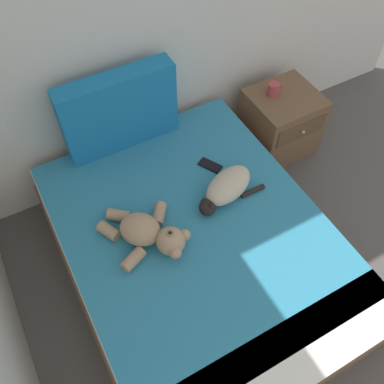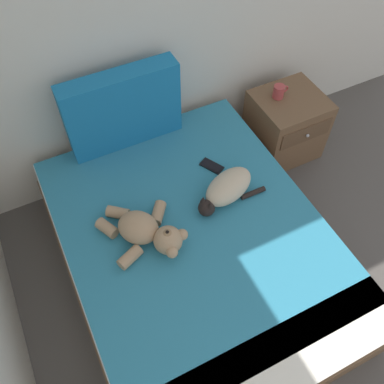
{
  "view_description": "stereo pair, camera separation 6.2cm",
  "coord_description": "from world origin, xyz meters",
  "px_view_note": "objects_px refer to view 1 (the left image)",
  "views": [
    {
      "loc": [
        0.49,
        2.0,
        2.48
      ],
      "look_at": [
        1.2,
        3.3,
        0.5
      ],
      "focal_mm": 38.82,
      "sensor_mm": 36.0,
      "label": 1
    },
    {
      "loc": [
        0.54,
        1.97,
        2.48
      ],
      "look_at": [
        1.2,
        3.3,
        0.5
      ],
      "focal_mm": 38.82,
      "sensor_mm": 36.0,
      "label": 2
    }
  ],
  "objects_px": {
    "teddy_bear": "(149,233)",
    "cell_phone": "(210,165)",
    "nightstand": "(280,123)",
    "mug": "(274,89)",
    "cat": "(226,188)",
    "bed": "(198,252)",
    "patterned_cushion": "(119,111)"
  },
  "relations": [
    {
      "from": "teddy_bear",
      "to": "cell_phone",
      "type": "distance_m",
      "value": 0.65
    },
    {
      "from": "nightstand",
      "to": "mug",
      "type": "height_order",
      "value": "mug"
    },
    {
      "from": "teddy_bear",
      "to": "cat",
      "type": "bearing_deg",
      "value": 6.9
    },
    {
      "from": "cat",
      "to": "teddy_bear",
      "type": "distance_m",
      "value": 0.54
    },
    {
      "from": "bed",
      "to": "patterned_cushion",
      "type": "relative_size",
      "value": 2.61
    },
    {
      "from": "nightstand",
      "to": "patterned_cushion",
      "type": "bearing_deg",
      "value": 170.54
    },
    {
      "from": "bed",
      "to": "cell_phone",
      "type": "relative_size",
      "value": 11.61
    },
    {
      "from": "cell_phone",
      "to": "teddy_bear",
      "type": "bearing_deg",
      "value": -151.59
    },
    {
      "from": "teddy_bear",
      "to": "cell_phone",
      "type": "xyz_separation_m",
      "value": [
        0.57,
        0.31,
        -0.07
      ]
    },
    {
      "from": "bed",
      "to": "nightstand",
      "type": "relative_size",
      "value": 3.72
    },
    {
      "from": "cell_phone",
      "to": "cat",
      "type": "bearing_deg",
      "value": -97.93
    },
    {
      "from": "cell_phone",
      "to": "mug",
      "type": "distance_m",
      "value": 0.79
    },
    {
      "from": "bed",
      "to": "mug",
      "type": "bearing_deg",
      "value": 35.43
    },
    {
      "from": "bed",
      "to": "teddy_bear",
      "type": "bearing_deg",
      "value": 161.75
    },
    {
      "from": "cat",
      "to": "teddy_bear",
      "type": "height_order",
      "value": "teddy_bear"
    },
    {
      "from": "patterned_cushion",
      "to": "mug",
      "type": "xyz_separation_m",
      "value": [
        1.1,
        -0.13,
        -0.17
      ]
    },
    {
      "from": "bed",
      "to": "mug",
      "type": "height_order",
      "value": "mug"
    },
    {
      "from": "teddy_bear",
      "to": "bed",
      "type": "bearing_deg",
      "value": -18.25
    },
    {
      "from": "nightstand",
      "to": "mug",
      "type": "xyz_separation_m",
      "value": [
        -0.07,
        0.07,
        0.3
      ]
    },
    {
      "from": "patterned_cushion",
      "to": "cat",
      "type": "bearing_deg",
      "value": -63.33
    },
    {
      "from": "bed",
      "to": "teddy_bear",
      "type": "distance_m",
      "value": 0.41
    },
    {
      "from": "cat",
      "to": "teddy_bear",
      "type": "relative_size",
      "value": 0.89
    },
    {
      "from": "bed",
      "to": "patterned_cushion",
      "type": "xyz_separation_m",
      "value": [
        -0.08,
        0.86,
        0.5
      ]
    },
    {
      "from": "patterned_cushion",
      "to": "cat",
      "type": "height_order",
      "value": "patterned_cushion"
    },
    {
      "from": "patterned_cushion",
      "to": "teddy_bear",
      "type": "distance_m",
      "value": 0.81
    },
    {
      "from": "patterned_cushion",
      "to": "nightstand",
      "type": "bearing_deg",
      "value": -9.46
    },
    {
      "from": "bed",
      "to": "cell_phone",
      "type": "bearing_deg",
      "value": 51.91
    },
    {
      "from": "nightstand",
      "to": "mug",
      "type": "bearing_deg",
      "value": 138.72
    },
    {
      "from": "cat",
      "to": "mug",
      "type": "bearing_deg",
      "value": 37.65
    },
    {
      "from": "cat",
      "to": "nightstand",
      "type": "distance_m",
      "value": 1.01
    },
    {
      "from": "bed",
      "to": "cell_phone",
      "type": "xyz_separation_m",
      "value": [
        0.31,
        0.39,
        0.24
      ]
    },
    {
      "from": "cell_phone",
      "to": "bed",
      "type": "bearing_deg",
      "value": -128.09
    }
  ]
}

